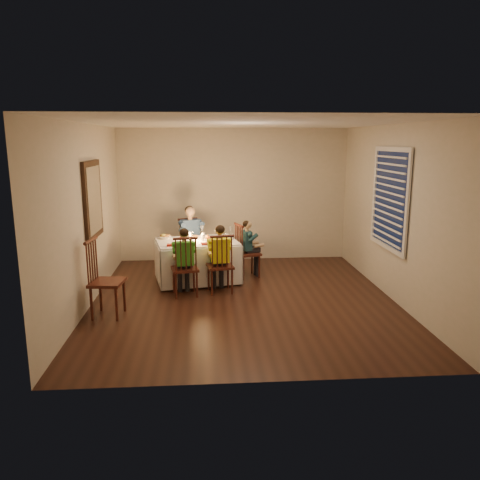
{
  "coord_description": "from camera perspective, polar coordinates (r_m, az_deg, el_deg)",
  "views": [
    {
      "loc": [
        -0.55,
        -6.73,
        2.35
      ],
      "look_at": [
        -0.04,
        0.15,
        0.89
      ],
      "focal_mm": 35.0,
      "sensor_mm": 36.0,
      "label": 1
    }
  ],
  "objects": [
    {
      "name": "chair_near_left",
      "position": [
        7.38,
        -6.66,
        -6.69
      ],
      "size": [
        0.45,
        0.44,
        0.96
      ],
      "primitive_type": null,
      "rotation": [
        0.0,
        0.0,
        3.32
      ],
      "color": "black",
      "rests_on": "ground"
    },
    {
      "name": "squash",
      "position": [
        8.11,
        -9.32,
        0.41
      ],
      "size": [
        0.09,
        0.09,
        0.09
      ],
      "primitive_type": "sphere",
      "color": "#FFF743",
      "rests_on": "dining_table"
    },
    {
      "name": "wall_right",
      "position": [
        7.36,
        18.2,
        3.16
      ],
      "size": [
        0.02,
        5.0,
        2.6
      ],
      "primitive_type": "cube",
      "color": "beige",
      "rests_on": "ground"
    },
    {
      "name": "dining_table",
      "position": [
        7.96,
        -5.26,
        -1.52
      ],
      "size": [
        1.52,
        1.22,
        0.67
      ],
      "rotation": [
        0.0,
        0.0,
        0.2
      ],
      "color": "white",
      "rests_on": "ground"
    },
    {
      "name": "chair_near_right",
      "position": [
        7.49,
        -2.42,
        -6.35
      ],
      "size": [
        0.45,
        0.43,
        0.96
      ],
      "primitive_type": null,
      "rotation": [
        0.0,
        0.0,
        3.31
      ],
      "color": "black",
      "rests_on": "ground"
    },
    {
      "name": "setting_yellow",
      "position": [
        7.66,
        -3.06,
        -0.39
      ],
      "size": [
        0.31,
        0.31,
        0.02
      ],
      "primitive_type": "cylinder",
      "rotation": [
        0.0,
        0.0,
        0.2
      ],
      "color": "white",
      "rests_on": "dining_table"
    },
    {
      "name": "child_yellow",
      "position": [
        7.49,
        -2.42,
        -6.35
      ],
      "size": [
        0.41,
        0.39,
        1.09
      ],
      "primitive_type": null,
      "rotation": [
        0.0,
        0.0,
        3.31
      ],
      "color": "yellow",
      "rests_on": "ground"
    },
    {
      "name": "candle_left",
      "position": [
        7.89,
        -6.03,
        0.22
      ],
      "size": [
        0.06,
        0.06,
        0.1
      ],
      "primitive_type": "cylinder",
      "color": "white",
      "rests_on": "dining_table"
    },
    {
      "name": "wall_mirror",
      "position": [
        7.28,
        -17.5,
        4.7
      ],
      "size": [
        0.06,
        0.95,
        1.15
      ],
      "color": "black",
      "rests_on": "wall_left"
    },
    {
      "name": "wall_back",
      "position": [
        9.31,
        -0.8,
        5.48
      ],
      "size": [
        4.5,
        0.02,
        2.6
      ],
      "primitive_type": "cube",
      "color": "beige",
      "rests_on": "ground"
    },
    {
      "name": "adult",
      "position": [
        8.76,
        -5.93,
        -3.67
      ],
      "size": [
        0.53,
        0.51,
        1.2
      ],
      "primitive_type": null,
      "rotation": [
        0.0,
        0.0,
        0.33
      ],
      "color": "#324E7F",
      "rests_on": "ground"
    },
    {
      "name": "chair_extra",
      "position": [
        6.76,
        -15.66,
        -8.85
      ],
      "size": [
        0.47,
        0.49,
        1.08
      ],
      "primitive_type": null,
      "rotation": [
        0.0,
        0.0,
        1.45
      ],
      "color": "black",
      "rests_on": "ground"
    },
    {
      "name": "window_blinds",
      "position": [
        7.41,
        17.7,
        4.81
      ],
      "size": [
        0.07,
        1.34,
        1.54
      ],
      "color": "black",
      "rests_on": "wall_right"
    },
    {
      "name": "chair_adult",
      "position": [
        8.76,
        -5.93,
        -3.67
      ],
      "size": [
        0.5,
        0.48,
        0.96
      ],
      "primitive_type": null,
      "rotation": [
        0.0,
        0.0,
        0.33
      ],
      "color": "black",
      "rests_on": "ground"
    },
    {
      "name": "ceiling",
      "position": [
        6.76,
        0.46,
        14.08
      ],
      "size": [
        5.0,
        5.0,
        0.0
      ],
      "primitive_type": "plane",
      "color": "white",
      "rests_on": "wall_back"
    },
    {
      "name": "wall_left",
      "position": [
        7.02,
        -18.2,
        2.76
      ],
      "size": [
        0.02,
        5.0,
        2.6
      ],
      "primitive_type": "cube",
      "color": "beige",
      "rests_on": "ground"
    },
    {
      "name": "ground",
      "position": [
        7.15,
        0.43,
        -7.23
      ],
      "size": [
        5.0,
        5.0,
        0.0
      ],
      "primitive_type": "plane",
      "color": "black",
      "rests_on": "ground"
    },
    {
      "name": "chair_end",
      "position": [
        8.31,
        0.95,
        -4.48
      ],
      "size": [
        0.48,
        0.49,
        0.96
      ],
      "primitive_type": null,
      "rotation": [
        0.0,
        0.0,
        1.88
      ],
      "color": "black",
      "rests_on": "ground"
    },
    {
      "name": "orange_fruit",
      "position": [
        7.99,
        -3.96,
        0.33
      ],
      "size": [
        0.08,
        0.08,
        0.08
      ],
      "primitive_type": "sphere",
      "color": "orange",
      "rests_on": "dining_table"
    },
    {
      "name": "setting_teal",
      "position": [
        8.02,
        -2.27,
        0.18
      ],
      "size": [
        0.31,
        0.31,
        0.02
      ],
      "primitive_type": "cylinder",
      "rotation": [
        0.0,
        0.0,
        0.2
      ],
      "color": "white",
      "rests_on": "dining_table"
    },
    {
      "name": "setting_adult",
      "position": [
        8.17,
        -5.74,
        0.34
      ],
      "size": [
        0.31,
        0.31,
        0.02
      ],
      "primitive_type": "cylinder",
      "rotation": [
        0.0,
        0.0,
        0.2
      ],
      "color": "white",
      "rests_on": "dining_table"
    },
    {
      "name": "setting_green",
      "position": [
        7.6,
        -7.17,
        -0.58
      ],
      "size": [
        0.31,
        0.31,
        0.02
      ],
      "primitive_type": "cylinder",
      "rotation": [
        0.0,
        0.0,
        0.2
      ],
      "color": "white",
      "rests_on": "dining_table"
    },
    {
      "name": "child_teal",
      "position": [
        8.31,
        0.95,
        -4.48
      ],
      "size": [
        0.38,
        0.39,
        1.01
      ],
      "primitive_type": null,
      "rotation": [
        0.0,
        0.0,
        1.88
      ],
      "color": "#18373E",
      "rests_on": "ground"
    },
    {
      "name": "candle_right",
      "position": [
        7.93,
        -4.6,
        0.3
      ],
      "size": [
        0.06,
        0.06,
        0.1
      ],
      "primitive_type": "cylinder",
      "color": "white",
      "rests_on": "dining_table"
    },
    {
      "name": "child_green",
      "position": [
        7.38,
        -6.66,
        -6.69
      ],
      "size": [
        0.4,
        0.38,
        1.06
      ],
      "primitive_type": null,
      "rotation": [
        0.0,
        0.0,
        3.32
      ],
      "color": "green",
      "rests_on": "ground"
    },
    {
      "name": "serving_bowl",
      "position": [
        8.14,
        -9.14,
        0.33
      ],
      "size": [
        0.23,
        0.23,
        0.05
      ],
      "primitive_type": "imported",
      "rotation": [
        0.0,
        0.0,
        -0.08
      ],
      "color": "white",
      "rests_on": "dining_table"
    }
  ]
}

